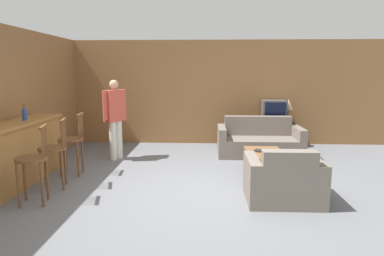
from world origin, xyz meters
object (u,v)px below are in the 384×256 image
Objects in this scene: tv_unit at (273,134)px; person_by_window at (115,115)px; bar_chair_mid at (54,152)px; bar_chair_far at (72,143)px; couch_far at (259,142)px; armchair_near at (283,181)px; bar_chair_near at (33,163)px; table_lamp at (289,105)px; tv at (274,111)px; book_on_table at (259,151)px; coffee_table at (265,155)px; bottle at (25,113)px.

person_by_window is (-3.54, -1.43, 0.63)m from tv_unit.
person_by_window is at bearing 75.18° from bar_chair_mid.
bar_chair_far is 1.27m from person_by_window.
armchair_near is (-0.07, -2.78, 0.00)m from couch_far.
bar_chair_mid is (-0.00, 0.65, 0.00)m from bar_chair_near.
tv_unit is 0.79m from table_lamp.
tv is 1.02× the size of table_lamp.
bar_chair_far is at bearing 89.99° from bar_chair_near.
tv reaches higher than book_on_table.
bar_chair_mid is at bearing -140.86° from tv_unit.
coffee_table is (3.44, 0.24, -0.24)m from bar_chair_far.
bar_chair_far reaches higher than couch_far.
armchair_near is 1.01× the size of coffee_table.
bar_chair_far is at bearing -174.96° from book_on_table.
armchair_near is at bearing -18.04° from bar_chair_far.
couch_far is at bearing 26.17° from bottle.
coffee_table is at bearing -104.19° from tv_unit.
bar_chair_near is 1.37m from bar_chair_far.
book_on_table is (3.34, 1.02, -0.18)m from bar_chair_mid.
bar_chair_near is 1.06× the size of armchair_near.
bar_chair_far is 4.78m from tv_unit.
table_lamp is (4.38, 2.55, 0.43)m from bar_chair_far.
person_by_window is (-3.07, -0.53, 0.64)m from couch_far.
table_lamp is (0.35, 0.00, 0.14)m from tv.
bar_chair_near is 1.07× the size of coffee_table.
coffee_table is 0.13m from book_on_table.
tv reaches higher than bar_chair_far.
bottle is at bearing -125.71° from person_by_window.
person_by_window reaches higher than bottle.
tv_unit is 0.58× the size of person_by_window.
bar_chair_near is at bearing -154.91° from coffee_table.
tv is (0.47, 0.90, 0.58)m from couch_far.
table_lamp is at bearing 41.89° from bar_chair_near.
armchair_near is 1.07× the size of tv_unit.
bar_chair_far is at bearing -155.10° from couch_far.
table_lamp reaches higher than couch_far.
bar_chair_near is at bearing -153.48° from book_on_table.
tv is (0.55, 3.68, 0.58)m from armchair_near.
coffee_table is (-0.04, 1.37, 0.05)m from armchair_near.
person_by_window is at bearing -157.94° from tv_unit.
table_lamp is (4.98, 2.95, -0.13)m from bottle.
tv is 2.24× the size of bottle.
bar_chair_mid reaches higher than armchair_near.
person_by_window is at bearing 163.41° from coffee_table.
bar_chair_mid and bar_chair_far have the same top height.
coffee_table is at bearing 25.09° from bar_chair_near.
book_on_table is (-0.69, -2.26, -0.47)m from tv.
bar_chair_mid is 1.94× the size of tv.
coffee_table is at bearing -104.20° from tv.
bar_chair_far is 0.91m from bottle.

